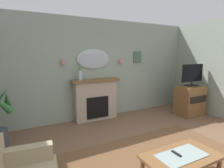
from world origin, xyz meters
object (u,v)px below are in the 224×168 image
at_px(tv_remote, 176,154).
at_px(wall_sconce_right, 121,60).
at_px(mantel_vase_right, 80,72).
at_px(wall_mirror, 93,59).
at_px(tv_cabinet, 190,100).
at_px(tv_flatscreen, 192,74).
at_px(fireplace, 96,100).
at_px(coffee_table, 181,159).
at_px(framed_picture, 137,57).
at_px(wall_sconce_left, 63,61).

bearing_deg(tv_remote, wall_sconce_right, 74.62).
relative_size(wall_sconce_right, tv_remote, 0.88).
height_order(mantel_vase_right, wall_sconce_right, wall_sconce_right).
bearing_deg(wall_mirror, tv_cabinet, -22.02).
height_order(wall_mirror, tv_flatscreen, wall_mirror).
bearing_deg(wall_mirror, fireplace, -90.00).
height_order(coffee_table, tv_remote, tv_remote).
relative_size(fireplace, framed_picture, 3.78).
relative_size(fireplace, coffee_table, 1.24).
xyz_separation_m(fireplace, wall_sconce_left, (-0.85, 0.09, 1.09)).
height_order(mantel_vase_right, tv_flatscreen, mantel_vase_right).
xyz_separation_m(mantel_vase_right, tv_remote, (0.48, -2.88, -0.92)).
xyz_separation_m(fireplace, wall_sconce_right, (0.85, 0.09, 1.09)).
height_order(mantel_vase_right, coffee_table, mantel_vase_right).
height_order(wall_mirror, tv_remote, wall_mirror).
xyz_separation_m(wall_sconce_left, tv_cabinet, (3.55, -1.04, -1.21)).
xyz_separation_m(wall_sconce_right, framed_picture, (0.65, 0.06, 0.09)).
bearing_deg(framed_picture, mantel_vase_right, -174.73).
distance_m(fireplace, tv_cabinet, 2.87).
bearing_deg(tv_cabinet, mantel_vase_right, 163.68).
bearing_deg(tv_cabinet, wall_sconce_right, 150.61).
xyz_separation_m(wall_sconce_left, tv_flatscreen, (3.55, -1.06, -0.41)).
relative_size(wall_sconce_right, tv_flatscreen, 0.17).
relative_size(wall_sconce_right, tv_cabinet, 0.16).
bearing_deg(tv_cabinet, coffee_table, -142.58).
bearing_deg(fireplace, framed_picture, 5.77).
bearing_deg(tv_remote, framed_picture, 64.26).
relative_size(coffee_table, tv_remote, 6.88).
height_order(wall_sconce_left, wall_sconce_right, same).
xyz_separation_m(mantel_vase_right, wall_sconce_left, (-0.40, 0.12, 0.29)).
bearing_deg(mantel_vase_right, wall_sconce_left, 163.30).
xyz_separation_m(mantel_vase_right, tv_flatscreen, (3.15, -0.94, -0.12)).
bearing_deg(fireplace, coffee_table, -88.53).
xyz_separation_m(mantel_vase_right, wall_mirror, (0.45, 0.17, 0.34)).
bearing_deg(tv_cabinet, wall_sconce_left, 163.64).
distance_m(framed_picture, tv_remote, 3.64).
bearing_deg(wall_mirror, tv_remote, -89.53).
bearing_deg(framed_picture, fireplace, -174.23).
bearing_deg(wall_mirror, tv_flatscreen, -22.40).
relative_size(framed_picture, tv_flatscreen, 0.43).
relative_size(fireplace, tv_remote, 8.50).
relative_size(wall_mirror, tv_cabinet, 1.07).
bearing_deg(framed_picture, coffee_table, -114.60).
bearing_deg(fireplace, wall_sconce_left, 173.84).
relative_size(wall_mirror, wall_sconce_left, 6.86).
xyz_separation_m(wall_mirror, framed_picture, (1.50, 0.01, 0.04)).
bearing_deg(mantel_vase_right, wall_mirror, 20.70).
bearing_deg(tv_cabinet, framed_picture, 137.44).
distance_m(wall_sconce_right, tv_cabinet, 2.44).
xyz_separation_m(mantel_vase_right, wall_sconce_right, (1.30, 0.12, 0.29)).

